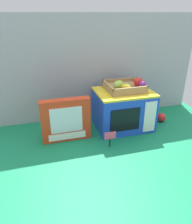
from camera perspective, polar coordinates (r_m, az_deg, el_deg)
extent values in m
plane|color=#147A4C|center=(1.47, 1.91, -5.07)|extent=(1.70, 1.70, 0.00)
cube|color=#A0A3A8|center=(1.58, -0.94, 11.52)|extent=(1.61, 0.03, 0.74)
cube|color=blue|center=(1.49, 7.16, 0.57)|extent=(0.37, 0.29, 0.25)
cube|color=yellow|center=(1.44, 7.44, 5.32)|extent=(0.37, 0.29, 0.01)
cube|color=black|center=(1.35, 7.79, -2.14)|extent=(0.19, 0.01, 0.15)
cube|color=white|center=(1.43, 14.14, -1.24)|extent=(0.08, 0.01, 0.21)
cube|color=#A37F51|center=(1.46, 7.50, 6.31)|extent=(0.24, 0.22, 0.03)
cube|color=#A37F51|center=(1.36, 9.25, 5.95)|extent=(0.24, 0.01, 0.02)
cube|color=#A37F51|center=(1.54, 6.06, 8.40)|extent=(0.24, 0.01, 0.02)
cube|color=#A37F51|center=(1.41, 3.25, 6.93)|extent=(0.01, 0.22, 0.02)
cube|color=#A37F51|center=(1.50, 11.62, 7.53)|extent=(0.01, 0.22, 0.02)
sphere|color=red|center=(1.46, 11.20, 7.86)|extent=(0.06, 0.06, 0.06)
sphere|color=#72287F|center=(1.43, 12.28, 7.17)|extent=(0.05, 0.05, 0.05)
ellipsoid|color=yellow|center=(1.38, 7.98, 6.66)|extent=(0.07, 0.07, 0.04)
ellipsoid|color=#9EC647|center=(1.40, 6.04, 7.31)|extent=(0.10, 0.09, 0.05)
cube|color=red|center=(1.33, -8.04, -2.12)|extent=(0.30, 0.06, 0.27)
cube|color=silver|center=(1.30, -7.88, -2.17)|extent=(0.19, 0.00, 0.16)
cube|color=white|center=(1.35, -7.60, -6.37)|extent=(0.23, 0.00, 0.04)
cylinder|color=black|center=(1.30, 3.69, -8.11)|extent=(0.01, 0.01, 0.06)
cube|color=#F44C6B|center=(1.27, 3.78, -6.27)|extent=(0.07, 0.00, 0.05)
sphere|color=red|center=(1.66, 16.95, -1.37)|extent=(0.06, 0.06, 0.06)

